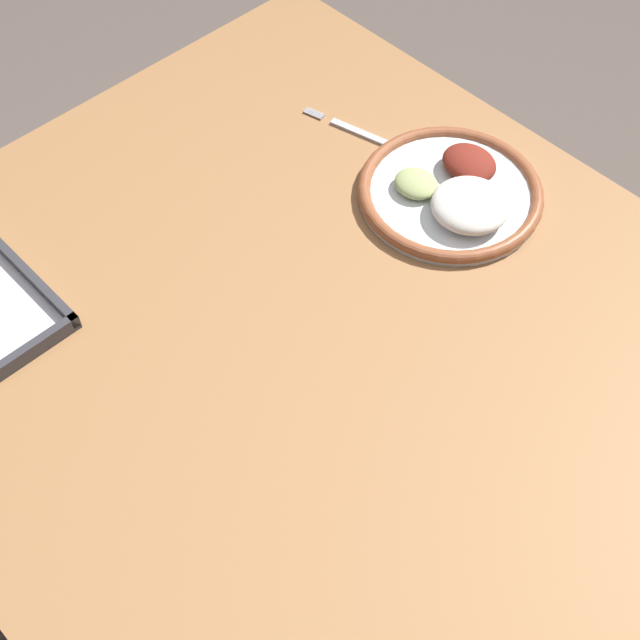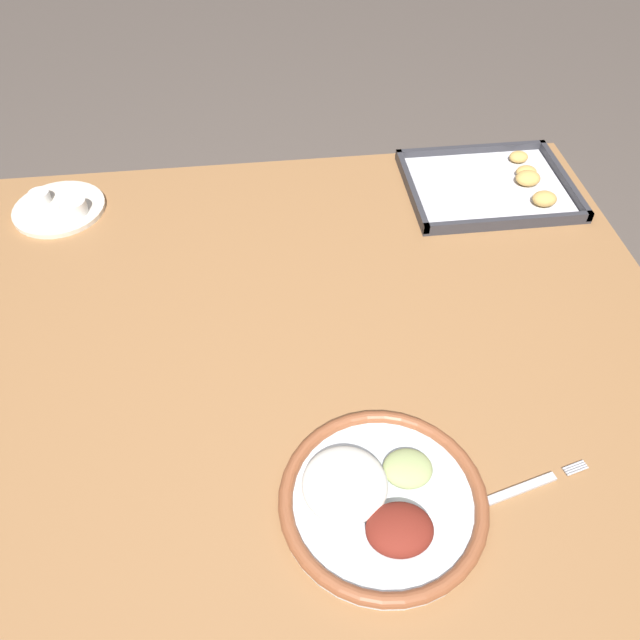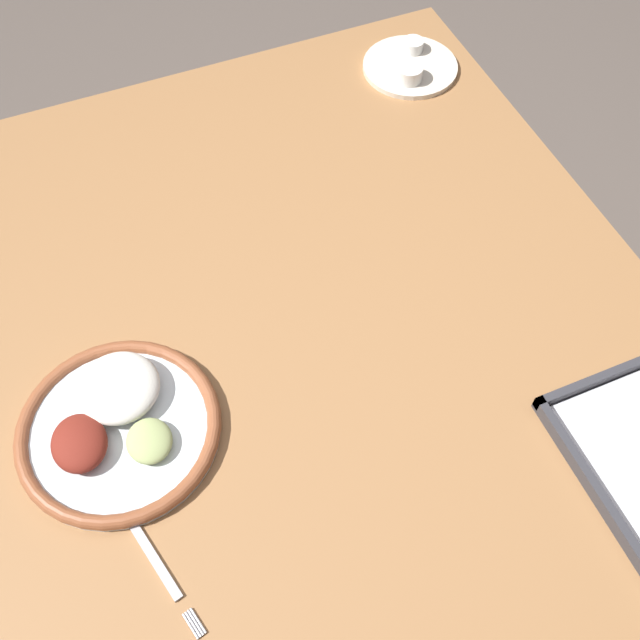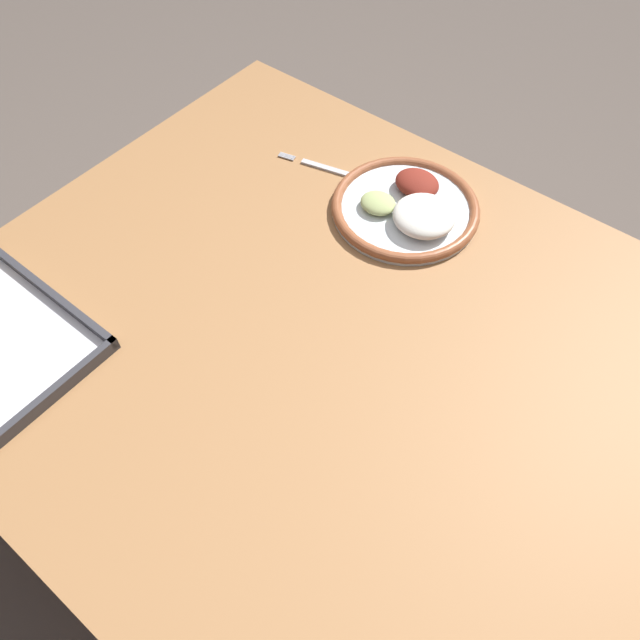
# 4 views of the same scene
# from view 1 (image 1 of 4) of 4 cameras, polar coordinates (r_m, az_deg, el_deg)

# --- Properties ---
(ground_plane) EXTENTS (8.00, 8.00, 0.00)m
(ground_plane) POSITION_cam_1_polar(r_m,az_deg,el_deg) (1.82, 0.46, -14.18)
(ground_plane) COLOR #564C44
(dining_table) EXTENTS (1.27, 1.06, 0.70)m
(dining_table) POSITION_cam_1_polar(r_m,az_deg,el_deg) (1.27, 0.64, -3.56)
(dining_table) COLOR olive
(dining_table) RESTS_ON ground_plane
(dinner_plate) EXTENTS (0.28, 0.28, 0.05)m
(dinner_plate) POSITION_cam_1_polar(r_m,az_deg,el_deg) (1.37, 8.54, 8.09)
(dinner_plate) COLOR silver
(dinner_plate) RESTS_ON dining_table
(fork) EXTENTS (0.20, 0.06, 0.00)m
(fork) POSITION_cam_1_polar(r_m,az_deg,el_deg) (1.47, 2.79, 11.80)
(fork) COLOR #B2B2B7
(fork) RESTS_ON dining_table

